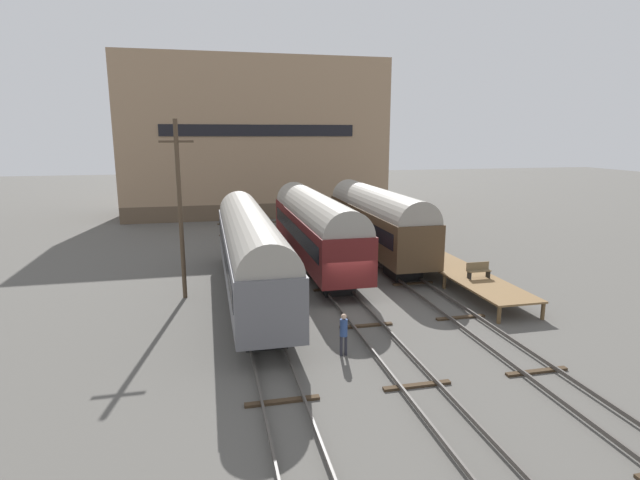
{
  "coord_description": "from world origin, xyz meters",
  "views": [
    {
      "loc": [
        -7.17,
        -24.51,
        9.01
      ],
      "look_at": [
        0.0,
        7.0,
        2.2
      ],
      "focal_mm": 28.0,
      "sensor_mm": 36.0,
      "label": 1
    }
  ],
  "objects": [
    {
      "name": "station_platform",
      "position": [
        7.65,
        1.74,
        0.88
      ],
      "size": [
        2.73,
        11.86,
        0.96
      ],
      "color": "brown",
      "rests_on": "ground"
    },
    {
      "name": "person_worker",
      "position": [
        -1.92,
        -5.84,
        1.11
      ],
      "size": [
        0.32,
        0.32,
        1.82
      ],
      "color": "#282833",
      "rests_on": "ground"
    },
    {
      "name": "train_car_brown",
      "position": [
        4.97,
        9.86,
        2.96
      ],
      "size": [
        3.04,
        15.77,
        5.23
      ],
      "color": "black",
      "rests_on": "ground"
    },
    {
      "name": "track_middle",
      "position": [
        0.0,
        0.0,
        0.14
      ],
      "size": [
        2.6,
        60.0,
        0.26
      ],
      "color": "#4C4742",
      "rests_on": "ground"
    },
    {
      "name": "ground_plane",
      "position": [
        0.0,
        0.0,
        0.0
      ],
      "size": [
        200.0,
        200.0,
        0.0
      ],
      "primitive_type": "plane",
      "color": "#56544F"
    },
    {
      "name": "track_right",
      "position": [
        4.97,
        0.0,
        0.14
      ],
      "size": [
        2.6,
        60.0,
        0.26
      ],
      "color": "#4C4742",
      "rests_on": "ground"
    },
    {
      "name": "train_car_maroon",
      "position": [
        0.0,
        8.49,
        2.92
      ],
      "size": [
        3.09,
        17.34,
        5.17
      ],
      "color": "black",
      "rests_on": "ground"
    },
    {
      "name": "utility_pole",
      "position": [
        -8.64,
        3.47,
        5.09
      ],
      "size": [
        1.8,
        0.24,
        9.86
      ],
      "color": "#473828",
      "rests_on": "ground"
    },
    {
      "name": "train_car_grey",
      "position": [
        -4.97,
        2.65,
        2.9
      ],
      "size": [
        2.87,
        18.79,
        5.06
      ],
      "color": "black",
      "rests_on": "ground"
    },
    {
      "name": "bench",
      "position": [
        7.83,
        0.42,
        1.45
      ],
      "size": [
        1.4,
        0.4,
        0.91
      ],
      "color": "brown",
      "rests_on": "station_platform"
    },
    {
      "name": "warehouse_building",
      "position": [
        -1.5,
        35.02,
        8.63
      ],
      "size": [
        29.09,
        11.71,
        17.27
      ],
      "color": "brown",
      "rests_on": "ground"
    },
    {
      "name": "track_left",
      "position": [
        -4.97,
        0.0,
        0.14
      ],
      "size": [
        2.6,
        60.0,
        0.26
      ],
      "color": "#4C4742",
      "rests_on": "ground"
    }
  ]
}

